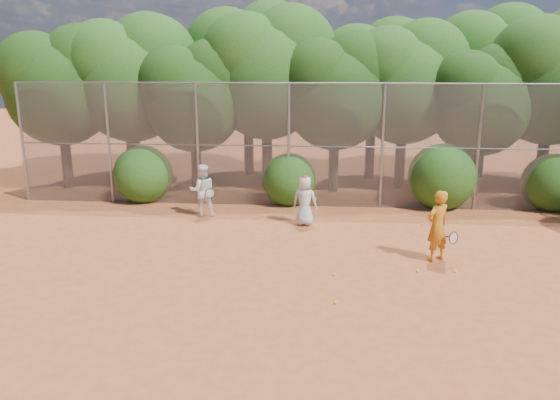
{
  "coord_description": "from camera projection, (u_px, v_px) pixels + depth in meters",
  "views": [
    {
      "loc": [
        0.13,
        -11.49,
        4.75
      ],
      "look_at": [
        -1.0,
        2.5,
        1.1
      ],
      "focal_mm": 35.0,
      "sensor_mm": 36.0,
      "label": 1
    }
  ],
  "objects": [
    {
      "name": "ball_3",
      "position": [
        455.0,
        271.0,
        12.46
      ],
      "size": [
        0.07,
        0.07,
        0.07
      ],
      "primitive_type": "sphere",
      "color": "#CDD626",
      "rests_on": "ground"
    },
    {
      "name": "tree_9",
      "position": [
        127.0,
        69.0,
        22.28
      ],
      "size": [
        4.83,
        4.2,
        6.62
      ],
      "color": "black",
      "rests_on": "ground"
    },
    {
      "name": "tree_7",
      "position": [
        554.0,
        72.0,
        18.92
      ],
      "size": [
        4.77,
        4.14,
        6.53
      ],
      "color": "black",
      "rests_on": "ground"
    },
    {
      "name": "bush_1",
      "position": [
        289.0,
        177.0,
        18.22
      ],
      "size": [
        1.8,
        1.8,
        1.8
      ],
      "primitive_type": "sphere",
      "color": "#1E4711",
      "rests_on": "ground"
    },
    {
      "name": "player_white",
      "position": [
        202.0,
        190.0,
        16.8
      ],
      "size": [
        0.92,
        0.79,
        1.62
      ],
      "rotation": [
        0.0,
        0.0,
        3.4
      ],
      "color": "white",
      "rests_on": "ground"
    },
    {
      "name": "ball_0",
      "position": [
        417.0,
        271.0,
        12.49
      ],
      "size": [
        0.07,
        0.07,
        0.07
      ],
      "primitive_type": "sphere",
      "color": "#CDD626",
      "rests_on": "ground"
    },
    {
      "name": "ball_2",
      "position": [
        335.0,
        302.0,
        10.88
      ],
      "size": [
        0.07,
        0.07,
        0.07
      ],
      "primitive_type": "sphere",
      "color": "#CDD626",
      "rests_on": "ground"
    },
    {
      "name": "tree_5",
      "position": [
        406.0,
        78.0,
        19.75
      ],
      "size": [
        4.51,
        3.92,
        6.17
      ],
      "color": "black",
      "rests_on": "ground"
    },
    {
      "name": "player_yellow",
      "position": [
        437.0,
        226.0,
        13.02
      ],
      "size": [
        0.87,
        0.71,
        1.74
      ],
      "rotation": [
        0.0,
        0.0,
        3.77
      ],
      "color": "#C37117",
      "rests_on": "ground"
    },
    {
      "name": "bush_0",
      "position": [
        143.0,
        172.0,
        18.59
      ],
      "size": [
        2.0,
        2.0,
        2.0
      ],
      "primitive_type": "sphere",
      "color": "#1E4711",
      "rests_on": "ground"
    },
    {
      "name": "tree_1",
      "position": [
        132.0,
        75.0,
        20.02
      ],
      "size": [
        4.64,
        4.03,
        6.35
      ],
      "color": "black",
      "rests_on": "ground"
    },
    {
      "name": "tree_2",
      "position": [
        195.0,
        92.0,
        19.29
      ],
      "size": [
        3.99,
        3.47,
        5.47
      ],
      "color": "black",
      "rests_on": "ground"
    },
    {
      "name": "tree_12",
      "position": [
        489.0,
        65.0,
        21.49
      ],
      "size": [
        5.02,
        4.37,
        6.88
      ],
      "color": "black",
      "rests_on": "ground"
    },
    {
      "name": "ground",
      "position": [
        315.0,
        276.0,
        12.29
      ],
      "size": [
        80.0,
        80.0,
        0.0
      ],
      "primitive_type": "plane",
      "color": "#A74E25",
      "rests_on": "ground"
    },
    {
      "name": "tree_4",
      "position": [
        337.0,
        87.0,
        19.25
      ],
      "size": [
        4.19,
        3.64,
        5.73
      ],
      "color": "black",
      "rests_on": "ground"
    },
    {
      "name": "tree_11",
      "position": [
        375.0,
        74.0,
        21.35
      ],
      "size": [
        4.64,
        4.03,
        6.35
      ],
      "color": "black",
      "rests_on": "ground"
    },
    {
      "name": "fence_back",
      "position": [
        316.0,
        145.0,
        17.57
      ],
      "size": [
        20.05,
        0.09,
        4.03
      ],
      "color": "gray",
      "rests_on": "ground"
    },
    {
      "name": "tree_10",
      "position": [
        249.0,
        62.0,
        22.01
      ],
      "size": [
        5.15,
        4.48,
        7.06
      ],
      "color": "black",
      "rests_on": "ground"
    },
    {
      "name": "ball_4",
      "position": [
        334.0,
        275.0,
        12.28
      ],
      "size": [
        0.07,
        0.07,
        0.07
      ],
      "primitive_type": "sphere",
      "color": "#CDD626",
      "rests_on": "ground"
    },
    {
      "name": "bush_2",
      "position": [
        442.0,
        174.0,
        17.78
      ],
      "size": [
        2.2,
        2.2,
        2.2
      ],
      "primitive_type": "sphere",
      "color": "#1E4711",
      "rests_on": "ground"
    },
    {
      "name": "tree_0",
      "position": [
        61.0,
        82.0,
        19.79
      ],
      "size": [
        4.38,
        3.81,
        6.0
      ],
      "color": "black",
      "rests_on": "ground"
    },
    {
      "name": "tree_3",
      "position": [
        268.0,
        68.0,
        19.87
      ],
      "size": [
        4.89,
        4.26,
        6.7
      ],
      "color": "black",
      "rests_on": "ground"
    },
    {
      "name": "ball_1",
      "position": [
        437.0,
        241.0,
        14.51
      ],
      "size": [
        0.07,
        0.07,
        0.07
      ],
      "primitive_type": "sphere",
      "color": "#CDD626",
      "rests_on": "ground"
    },
    {
      "name": "ball_5",
      "position": [
        422.0,
        224.0,
        16.0
      ],
      "size": [
        0.07,
        0.07,
        0.07
      ],
      "primitive_type": "sphere",
      "color": "#CDD626",
      "rests_on": "ground"
    },
    {
      "name": "tree_6",
      "position": [
        483.0,
        97.0,
        18.73
      ],
      "size": [
        3.86,
        3.36,
        5.29
      ],
      "color": "black",
      "rests_on": "ground"
    },
    {
      "name": "player_teen",
      "position": [
        305.0,
        201.0,
        15.87
      ],
      "size": [
        0.79,
        0.59,
        1.49
      ],
      "rotation": [
        0.0,
        0.0,
        2.95
      ],
      "color": "silver",
      "rests_on": "ground"
    },
    {
      "name": "bush_3",
      "position": [
        552.0,
        180.0,
        17.54
      ],
      "size": [
        1.9,
        1.9,
        1.9
      ],
      "primitive_type": "sphere",
      "color": "#1E4711",
      "rests_on": "ground"
    }
  ]
}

